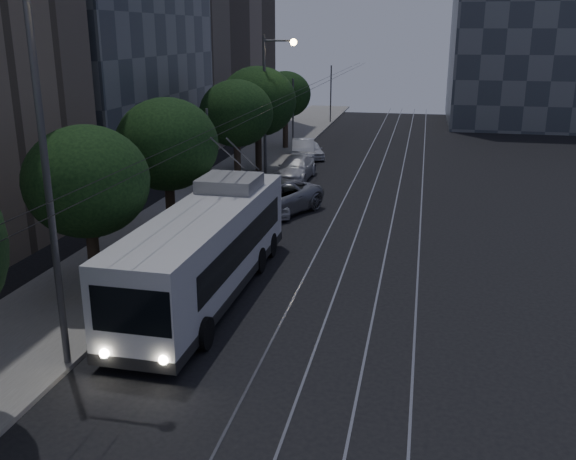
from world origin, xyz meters
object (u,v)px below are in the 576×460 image
(car_white_d, at_px, (311,150))
(streetlamp_far, at_px, (270,92))
(car_white_a, at_px, (272,200))
(car_white_c, at_px, (303,150))
(streetlamp_near, at_px, (58,147))
(pickup_silver, at_px, (269,199))
(car_white_b, at_px, (295,168))
(trolleybus, at_px, (208,249))

(car_white_d, height_order, streetlamp_far, streetlamp_far)
(car_white_a, distance_m, car_white_c, 15.04)
(car_white_a, height_order, streetlamp_near, streetlamp_near)
(pickup_silver, relative_size, streetlamp_far, 0.72)
(car_white_b, bearing_deg, trolleybus, -85.92)
(car_white_a, distance_m, streetlamp_far, 10.54)
(car_white_c, bearing_deg, streetlamp_far, -111.44)
(car_white_a, bearing_deg, pickup_silver, -109.16)
(pickup_silver, bearing_deg, trolleybus, -63.46)
(streetlamp_near, bearing_deg, pickup_silver, 84.70)
(trolleybus, height_order, streetlamp_near, streetlamp_near)
(car_white_a, distance_m, streetlamp_near, 18.43)
(trolleybus, distance_m, streetlamp_near, 7.93)
(car_white_d, bearing_deg, streetlamp_far, -124.40)
(pickup_silver, distance_m, car_white_a, 0.55)
(trolleybus, height_order, car_white_b, trolleybus)
(car_white_b, distance_m, streetlamp_near, 26.43)
(car_white_b, bearing_deg, streetlamp_near, -90.54)
(trolleybus, height_order, car_white_d, trolleybus)
(car_white_b, height_order, streetlamp_far, streetlamp_far)
(car_white_b, height_order, car_white_d, car_white_b)
(trolleybus, relative_size, car_white_c, 2.73)
(car_white_d, bearing_deg, trolleybus, -109.70)
(car_white_b, xyz_separation_m, car_white_d, (-0.29, 7.60, -0.09))
(car_white_b, bearing_deg, streetlamp_far, 160.23)
(car_white_d, height_order, streetlamp_near, streetlamp_near)
(pickup_silver, distance_m, car_white_c, 15.56)
(car_white_b, bearing_deg, car_white_a, -85.28)
(car_white_a, height_order, car_white_d, car_white_a)
(streetlamp_far, bearing_deg, trolleybus, -83.03)
(car_white_d, distance_m, streetlamp_near, 33.89)
(car_white_a, relative_size, streetlamp_near, 0.39)
(car_white_b, relative_size, streetlamp_far, 0.55)
(pickup_silver, height_order, streetlamp_near, streetlamp_near)
(car_white_d, distance_m, streetlamp_far, 8.60)
(trolleybus, height_order, car_white_a, trolleybus)
(car_white_d, bearing_deg, car_white_c, -137.06)
(pickup_silver, xyz_separation_m, car_white_c, (-1.09, 15.52, -0.13))
(car_white_c, xyz_separation_m, streetlamp_near, (-0.47, -32.42, 5.74))
(streetlamp_near, bearing_deg, car_white_a, 84.80)
(car_white_c, relative_size, streetlamp_far, 0.52)
(trolleybus, xyz_separation_m, car_white_b, (-0.66, 19.70, -1.04))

